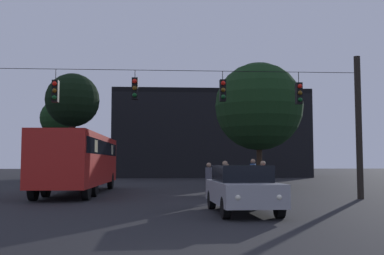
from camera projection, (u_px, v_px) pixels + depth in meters
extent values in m
plane|color=black|center=(170.00, 186.00, 31.49)|extent=(168.00, 168.00, 0.00)
cylinder|color=black|center=(359.00, 127.00, 20.31)|extent=(0.28, 0.28, 6.39)
cylinder|color=black|center=(175.00, 71.00, 19.98)|extent=(16.45, 0.02, 0.02)
cylinder|color=black|center=(56.00, 75.00, 19.64)|extent=(0.03, 0.03, 0.48)
cube|color=black|center=(55.00, 91.00, 19.58)|extent=(0.26, 0.32, 0.95)
sphere|color=red|center=(55.00, 84.00, 19.43)|extent=(0.20, 0.20, 0.20)
sphere|color=#5B3D0C|center=(54.00, 91.00, 19.40)|extent=(0.20, 0.20, 0.20)
sphere|color=#0C4219|center=(54.00, 98.00, 19.38)|extent=(0.20, 0.20, 0.20)
cylinder|color=black|center=(135.00, 74.00, 19.86)|extent=(0.03, 0.03, 0.34)
cube|color=black|center=(135.00, 89.00, 19.81)|extent=(0.26, 0.32, 0.95)
sphere|color=red|center=(135.00, 81.00, 19.65)|extent=(0.20, 0.20, 0.20)
sphere|color=#5B3D0C|center=(135.00, 88.00, 19.63)|extent=(0.20, 0.20, 0.20)
sphere|color=#0C4219|center=(135.00, 95.00, 19.61)|extent=(0.20, 0.20, 0.20)
cylinder|color=black|center=(223.00, 76.00, 20.10)|extent=(0.03, 0.03, 0.38)
cube|color=black|center=(223.00, 91.00, 20.05)|extent=(0.26, 0.32, 0.95)
sphere|color=red|center=(223.00, 83.00, 19.89)|extent=(0.20, 0.20, 0.20)
sphere|color=#5B3D0C|center=(223.00, 90.00, 19.87)|extent=(0.20, 0.20, 0.20)
sphere|color=#0C4219|center=(223.00, 97.00, 19.85)|extent=(0.20, 0.20, 0.20)
cylinder|color=black|center=(299.00, 78.00, 20.31)|extent=(0.03, 0.03, 0.47)
cube|color=black|center=(299.00, 93.00, 20.25)|extent=(0.26, 0.32, 0.95)
sphere|color=red|center=(300.00, 86.00, 20.10)|extent=(0.20, 0.20, 0.20)
sphere|color=#5B3D0C|center=(300.00, 93.00, 20.08)|extent=(0.20, 0.20, 0.20)
sphere|color=#0C4219|center=(300.00, 100.00, 20.05)|extent=(0.20, 0.20, 0.20)
cube|color=#B21E19|center=(80.00, 160.00, 23.61)|extent=(2.63, 11.03, 2.50)
cube|color=black|center=(80.00, 148.00, 23.65)|extent=(2.66, 10.37, 0.70)
cylinder|color=black|center=(73.00, 181.00, 27.40)|extent=(0.29, 1.00, 1.00)
cylinder|color=black|center=(111.00, 181.00, 27.51)|extent=(0.29, 1.00, 1.00)
cylinder|color=black|center=(46.00, 186.00, 21.26)|extent=(0.29, 1.00, 1.00)
cylinder|color=black|center=(94.00, 186.00, 21.38)|extent=(0.29, 1.00, 1.00)
cylinder|color=black|center=(33.00, 189.00, 19.29)|extent=(0.29, 1.00, 1.00)
cylinder|color=black|center=(86.00, 189.00, 19.41)|extent=(0.29, 1.00, 1.00)
cube|color=beige|center=(91.00, 150.00, 26.94)|extent=(2.57, 0.83, 0.56)
cube|color=beige|center=(68.00, 146.00, 20.91)|extent=(2.57, 0.83, 0.56)
cube|color=#99999E|center=(242.00, 192.00, 14.54)|extent=(1.95, 4.36, 0.68)
cube|color=black|center=(241.00, 173.00, 14.74)|extent=(1.66, 2.38, 0.52)
cylinder|color=black|center=(279.00, 207.00, 13.19)|extent=(0.24, 0.65, 0.64)
cylinder|color=black|center=(226.00, 208.00, 13.03)|extent=(0.24, 0.65, 0.64)
cylinder|color=black|center=(256.00, 199.00, 16.00)|extent=(0.24, 0.65, 0.64)
cylinder|color=black|center=(212.00, 200.00, 15.85)|extent=(0.24, 0.65, 0.64)
sphere|color=white|center=(279.00, 197.00, 12.52)|extent=(0.18, 0.18, 0.18)
sphere|color=white|center=(238.00, 198.00, 12.40)|extent=(0.18, 0.18, 0.18)
cylinder|color=black|center=(253.00, 186.00, 23.05)|extent=(0.14, 0.14, 0.89)
cylinder|color=black|center=(253.00, 186.00, 22.90)|extent=(0.14, 0.14, 0.89)
cube|color=#2D4C7F|center=(253.00, 170.00, 23.04)|extent=(0.35, 0.42, 0.66)
sphere|color=#8C6B51|center=(253.00, 161.00, 23.07)|extent=(0.24, 0.24, 0.24)
cylinder|color=black|center=(226.00, 191.00, 19.01)|extent=(0.14, 0.14, 0.83)
cylinder|color=black|center=(225.00, 191.00, 18.85)|extent=(0.14, 0.14, 0.83)
cube|color=#2D4C7F|center=(225.00, 174.00, 18.99)|extent=(0.35, 0.42, 0.62)
sphere|color=#8C6B51|center=(225.00, 164.00, 19.02)|extent=(0.23, 0.23, 0.23)
cylinder|color=black|center=(209.00, 189.00, 20.80)|extent=(0.14, 0.14, 0.79)
cylinder|color=black|center=(208.00, 189.00, 20.65)|extent=(0.14, 0.14, 0.79)
cube|color=#4C4C56|center=(209.00, 174.00, 20.78)|extent=(0.34, 0.42, 0.59)
sphere|color=#8C6B51|center=(209.00, 165.00, 20.81)|extent=(0.21, 0.21, 0.21)
cylinder|color=black|center=(262.00, 190.00, 19.65)|extent=(0.14, 0.14, 0.83)
cylinder|color=black|center=(264.00, 190.00, 19.50)|extent=(0.14, 0.14, 0.83)
cube|color=maroon|center=(263.00, 173.00, 19.63)|extent=(0.31, 0.40, 0.62)
sphere|color=#8C6B51|center=(263.00, 163.00, 19.66)|extent=(0.23, 0.23, 0.23)
cylinder|color=black|center=(227.00, 188.00, 22.24)|extent=(0.14, 0.14, 0.76)
cylinder|color=black|center=(227.00, 188.00, 22.08)|extent=(0.14, 0.14, 0.76)
cube|color=#997F4C|center=(227.00, 174.00, 22.22)|extent=(0.26, 0.37, 0.57)
sphere|color=#8C6B51|center=(227.00, 166.00, 22.24)|extent=(0.21, 0.21, 0.21)
cube|color=black|center=(208.00, 138.00, 52.57)|extent=(21.10, 10.71, 8.90)
cube|color=black|center=(208.00, 97.00, 52.93)|extent=(21.10, 10.71, 0.50)
cylinder|color=black|center=(58.00, 154.00, 47.33)|extent=(0.43, 0.43, 4.87)
sphere|color=black|center=(59.00, 118.00, 47.62)|extent=(3.89, 3.89, 3.89)
cylinder|color=#2D2116|center=(259.00, 162.00, 29.89)|extent=(0.36, 0.36, 3.28)
sphere|color=black|center=(259.00, 106.00, 30.17)|extent=(5.81, 5.81, 5.81)
cylinder|color=#2D2116|center=(72.00, 150.00, 37.88)|extent=(0.49, 0.49, 5.25)
sphere|color=black|center=(73.00, 100.00, 38.20)|extent=(4.49, 4.49, 4.49)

